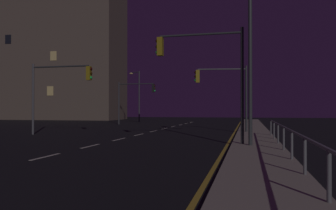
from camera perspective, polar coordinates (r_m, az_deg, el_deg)
The scene contains 12 objects.
ground_plane at distance 22.23m, azimuth -7.33°, elevation -5.35°, with size 112.00×112.00×0.00m, color black.
sidewalk_right at distance 20.90m, azimuth 13.75°, elevation -5.45°, with size 2.37×77.00×0.14m, color #9E937F.
lane_markings_center at distance 25.54m, azimuth -4.64°, elevation -4.72°, with size 0.14×50.00×0.01m.
lane_edge_line at distance 25.91m, azimuth 10.35°, elevation -4.66°, with size 0.14×53.00×0.01m.
traffic_light_far_right at distance 18.11m, azimuth 5.75°, elevation 6.78°, with size 4.48×0.38×5.69m.
traffic_light_mid_right at distance 41.93m, azimuth -5.24°, elevation 1.75°, with size 4.55×0.34×5.00m.
traffic_light_far_left at distance 27.11m, azimuth 8.70°, elevation 3.16°, with size 3.90×0.79×4.92m.
traffic_light_far_center at distance 26.28m, azimuth -16.95°, elevation 3.28°, with size 4.68×0.35×5.06m.
street_lamp_median at distance 17.31m, azimuth 14.09°, elevation 9.46°, with size 2.24×0.72×7.88m.
street_lamp_mid_block at distance 49.82m, azimuth -4.86°, elevation 2.17°, with size 1.74×0.95×7.07m.
barrier_fence at distance 12.77m, azimuth 19.12°, elevation -4.92°, with size 0.09×22.76×0.98m.
building_distant at distance 66.58m, azimuth -17.37°, elevation 10.99°, with size 23.09×8.72×30.39m.
Camera 1 is at (7.56, -3.32, 1.84)m, focal length 38.27 mm.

